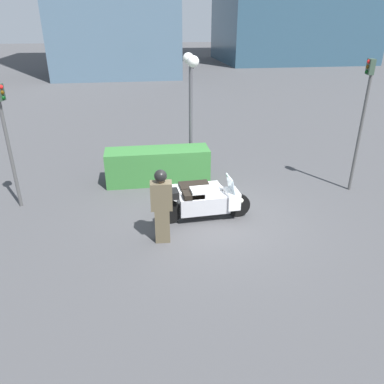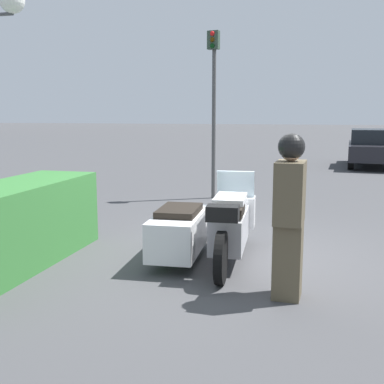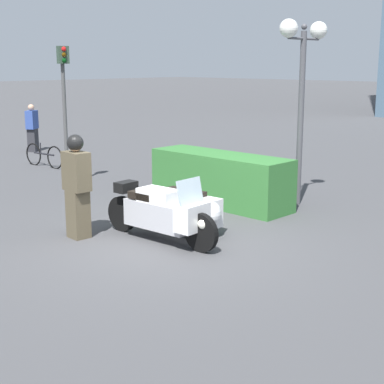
{
  "view_description": "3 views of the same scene",
  "coord_description": "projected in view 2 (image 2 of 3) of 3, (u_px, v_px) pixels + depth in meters",
  "views": [
    {
      "loc": [
        -1.82,
        -8.31,
        4.74
      ],
      "look_at": [
        -0.59,
        -0.11,
        0.89
      ],
      "focal_mm": 35.0,
      "sensor_mm": 36.0,
      "label": 1
    },
    {
      "loc": [
        -6.46,
        -0.99,
        1.98
      ],
      "look_at": [
        -0.56,
        0.51,
        0.97
      ],
      "focal_mm": 45.0,
      "sensor_mm": 36.0,
      "label": 2
    },
    {
      "loc": [
        6.72,
        -6.39,
        2.94
      ],
      "look_at": [
        -0.06,
        0.65,
        0.78
      ],
      "focal_mm": 55.0,
      "sensor_mm": 36.0,
      "label": 3
    }
  ],
  "objects": [
    {
      "name": "hedge_bush_curbside",
      "position": [
        8.0,
        228.0,
        6.12
      ],
      "size": [
        3.21,
        0.95,
        1.07
      ],
      "primitive_type": "cube",
      "color": "#337033",
      "rests_on": "ground"
    },
    {
      "name": "traffic_light_near",
      "position": [
        214.0,
        92.0,
        10.9
      ],
      "size": [
        0.22,
        0.28,
        3.78
      ],
      "rotation": [
        0.0,
        0.0,
        2.98
      ],
      "color": "#4C4C4C",
      "rests_on": "ground"
    },
    {
      "name": "officer_rider",
      "position": [
        289.0,
        213.0,
        5.08
      ],
      "size": [
        0.5,
        0.32,
        1.77
      ],
      "rotation": [
        0.0,
        0.0,
        -1.63
      ],
      "color": "brown",
      "rests_on": "ground"
    },
    {
      "name": "police_motorcycle",
      "position": [
        204.0,
        226.0,
        6.55
      ],
      "size": [
        2.45,
        1.25,
        1.15
      ],
      "rotation": [
        0.0,
        0.0,
        0.06
      ],
      "color": "black",
      "rests_on": "ground"
    },
    {
      "name": "ground_plane",
      "position": [
        237.0,
        256.0,
        6.74
      ],
      "size": [
        160.0,
        160.0,
        0.0
      ],
      "primitive_type": "plane",
      "color": "#424244"
    },
    {
      "name": "parked_car_background",
      "position": [
        374.0,
        147.0,
        17.86
      ],
      "size": [
        4.23,
        2.06,
        1.39
      ],
      "rotation": [
        0.0,
        0.0,
        -0.07
      ],
      "color": "black",
      "rests_on": "ground"
    }
  ]
}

